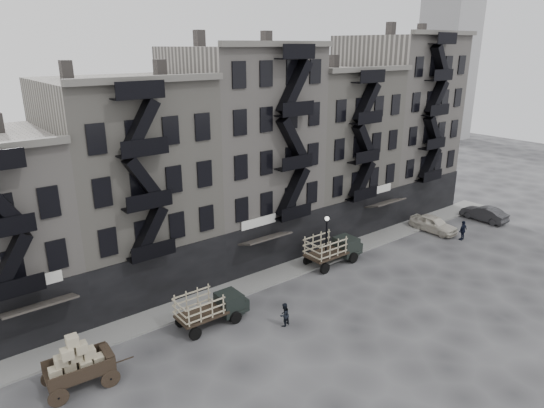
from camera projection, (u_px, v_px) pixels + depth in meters
ground at (321, 289)px, 35.73m from camera, size 140.00×140.00×0.00m
sidewalk at (288, 270)px, 38.51m from camera, size 55.00×2.50×0.15m
building_midwest at (128, 185)px, 34.84m from camera, size 10.00×11.35×16.20m
building_center at (242, 153)px, 40.40m from camera, size 10.00×11.35×18.20m
building_mideast at (328, 150)px, 46.58m from camera, size 10.00×11.35×16.20m
building_east at (395, 124)px, 51.98m from camera, size 10.00×11.35×19.20m
lamp_post at (326, 234)px, 38.56m from camera, size 0.36×0.36×4.28m
wagon at (76, 359)px, 24.95m from camera, size 3.71×2.17×3.04m
stake_truck_west at (211, 305)px, 30.82m from camera, size 4.78×2.02×2.39m
stake_truck_east at (333, 247)px, 39.44m from camera, size 5.24×2.21×2.62m
car_east at (433, 224)px, 46.42m from camera, size 1.99×4.67×1.57m
car_far at (484, 214)px, 49.34m from camera, size 1.71×4.64×1.52m
pedestrian_west at (73, 360)px, 26.25m from camera, size 0.79×0.77×1.83m
pedestrian_mid at (284, 315)px, 30.86m from camera, size 0.87×0.74×1.57m
policeman at (463, 230)px, 44.41m from camera, size 1.09×0.46×1.85m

